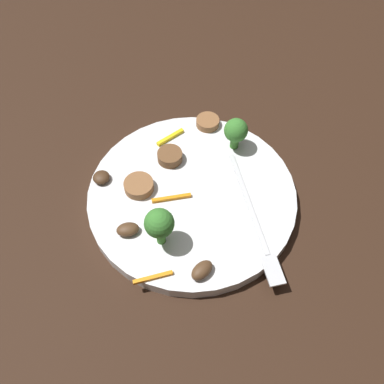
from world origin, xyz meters
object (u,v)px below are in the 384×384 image
(plate, at_px, (192,196))
(broccoli_floret_1, at_px, (236,131))
(sausage_slice_1, at_px, (139,186))
(pepper_strip_2, at_px, (172,200))
(mushroom_0, at_px, (202,270))
(mushroom_1, at_px, (101,177))
(sausage_slice_2, at_px, (208,122))
(fork, at_px, (256,224))
(pepper_strip_0, at_px, (170,137))
(sausage_slice_0, at_px, (170,156))
(pepper_strip_1, at_px, (153,277))
(broccoli_floret_0, at_px, (159,224))
(mushroom_2, at_px, (128,229))

(plate, xyz_separation_m, broccoli_floret_1, (-0.05, 0.08, 0.04))
(sausage_slice_1, xyz_separation_m, pepper_strip_2, (0.03, 0.03, -0.00))
(mushroom_0, height_order, mushroom_1, mushroom_0)
(sausage_slice_1, distance_m, sausage_slice_2, 0.14)
(fork, xyz_separation_m, pepper_strip_0, (-0.16, -0.04, 0.00))
(sausage_slice_0, bearing_deg, sausage_slice_1, -61.13)
(sausage_slice_0, height_order, sausage_slice_1, sausage_slice_0)
(broccoli_floret_1, relative_size, sausage_slice_0, 1.44)
(sausage_slice_1, bearing_deg, plate, 62.62)
(broccoli_floret_1, xyz_separation_m, mushroom_0, (0.15, -0.11, -0.02))
(pepper_strip_0, bearing_deg, mushroom_0, -11.15)
(pepper_strip_1, relative_size, pepper_strip_2, 0.90)
(pepper_strip_0, height_order, pepper_strip_2, same)
(broccoli_floret_1, distance_m, sausage_slice_2, 0.06)
(plate, xyz_separation_m, sausage_slice_2, (-0.10, 0.06, 0.01))
(sausage_slice_1, relative_size, pepper_strip_0, 0.86)
(fork, height_order, sausage_slice_1, sausage_slice_1)
(plate, height_order, pepper_strip_2, pepper_strip_2)
(mushroom_0, bearing_deg, fork, 110.41)
(sausage_slice_2, height_order, pepper_strip_0, sausage_slice_2)
(mushroom_1, bearing_deg, sausage_slice_1, 51.74)
(pepper_strip_2, bearing_deg, sausage_slice_0, 161.42)
(broccoli_floret_1, distance_m, mushroom_1, 0.18)
(sausage_slice_2, relative_size, mushroom_0, 1.15)
(plate, relative_size, mushroom_1, 12.17)
(pepper_strip_0, distance_m, pepper_strip_1, 0.20)
(plate, xyz_separation_m, sausage_slice_1, (-0.03, -0.06, 0.01))
(plate, bearing_deg, broccoli_floret_0, -50.01)
(mushroom_1, bearing_deg, plate, 57.93)
(mushroom_2, relative_size, pepper_strip_0, 0.61)
(sausage_slice_2, distance_m, mushroom_1, 0.16)
(plate, relative_size, pepper_strip_1, 5.91)
(broccoli_floret_1, height_order, pepper_strip_2, broccoli_floret_1)
(plate, distance_m, broccoli_floret_1, 0.10)
(fork, bearing_deg, mushroom_0, -59.58)
(fork, height_order, sausage_slice_0, sausage_slice_0)
(mushroom_2, distance_m, pepper_strip_1, 0.06)
(sausage_slice_1, relative_size, pepper_strip_2, 0.76)
(fork, bearing_deg, plate, -134.66)
(broccoli_floret_0, distance_m, pepper_strip_2, 0.06)
(broccoli_floret_0, height_order, mushroom_0, broccoli_floret_0)
(broccoli_floret_0, relative_size, pepper_strip_0, 1.32)
(sausage_slice_0, height_order, pepper_strip_0, sausage_slice_0)
(broccoli_floret_0, distance_m, sausage_slice_1, 0.08)
(mushroom_1, distance_m, pepper_strip_2, 0.09)
(sausage_slice_1, height_order, pepper_strip_0, sausage_slice_1)
(broccoli_floret_0, xyz_separation_m, broccoli_floret_1, (-0.09, 0.14, -0.01))
(fork, height_order, pepper_strip_1, same)
(plate, xyz_separation_m, pepper_strip_2, (0.00, -0.03, 0.01))
(mushroom_0, distance_m, mushroom_1, 0.17)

